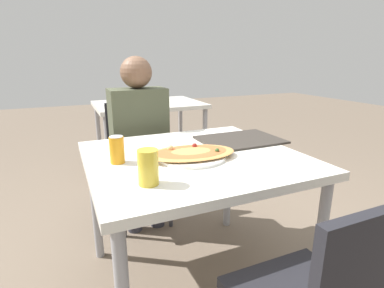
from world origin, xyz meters
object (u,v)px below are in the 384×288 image
(person_seated, at_px, (139,131))
(dining_table, at_px, (194,169))
(pizza_main, at_px, (191,154))
(drink_glass, at_px, (148,167))
(chair_far_seated, at_px, (137,154))
(soda_can, at_px, (117,150))

(person_seated, bearing_deg, dining_table, 98.27)
(pizza_main, bearing_deg, drink_glass, -140.49)
(chair_far_seated, bearing_deg, pizza_main, 94.90)
(person_seated, distance_m, drink_glass, 0.97)
(dining_table, xyz_separation_m, drink_glass, (-0.30, -0.26, 0.14))
(pizza_main, distance_m, soda_can, 0.35)
(pizza_main, bearing_deg, soda_can, 168.90)
(pizza_main, height_order, soda_can, soda_can)
(chair_far_seated, relative_size, person_seated, 0.73)
(dining_table, relative_size, person_seated, 0.85)
(dining_table, xyz_separation_m, chair_far_seated, (-0.10, 0.80, -0.15))
(chair_far_seated, relative_size, soda_can, 7.05)
(drink_glass, bearing_deg, soda_can, 102.28)
(person_seated, relative_size, pizza_main, 2.62)
(soda_can, bearing_deg, person_seated, 67.99)
(person_seated, bearing_deg, pizza_main, 95.65)
(chair_far_seated, distance_m, drink_glass, 1.12)
(chair_far_seated, bearing_deg, dining_table, 97.14)
(dining_table, relative_size, pizza_main, 2.21)
(soda_can, relative_size, drink_glass, 0.91)
(dining_table, distance_m, chair_far_seated, 0.82)
(dining_table, xyz_separation_m, person_seated, (-0.10, 0.69, 0.06))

